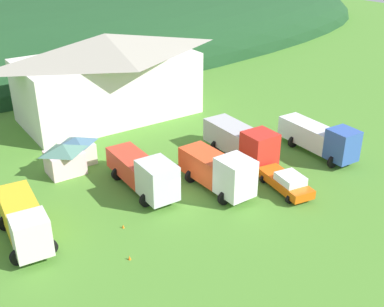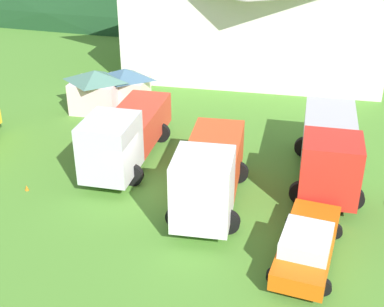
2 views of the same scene
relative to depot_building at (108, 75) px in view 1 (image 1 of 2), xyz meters
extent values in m
plane|color=#4C842D|center=(-3.25, -19.23, -4.70)|extent=(200.00, 200.00, 0.00)
cube|color=white|center=(0.00, 0.00, -1.32)|extent=(18.35, 9.52, 6.75)
pyramid|color=gray|center=(0.00, 0.00, 3.24)|extent=(19.82, 10.28, 2.36)
cube|color=beige|center=(-7.45, -8.89, -3.75)|extent=(2.80, 2.24, 1.89)
pyramid|color=#42667F|center=(-7.45, -8.89, -2.48)|extent=(3.03, 2.41, 0.66)
cube|color=beige|center=(-9.04, -10.08, -3.69)|extent=(2.94, 2.48, 2.01)
pyramid|color=#4C7A6B|center=(-9.04, -10.08, -2.34)|extent=(3.18, 2.68, 0.70)
cube|color=silver|center=(-14.98, -20.19, -2.85)|extent=(2.38, 2.24, 2.60)
cube|color=black|center=(-14.99, -20.29, -2.27)|extent=(1.33, 1.74, 0.83)
cube|color=gold|center=(-14.68, -16.66, -3.12)|extent=(2.63, 5.20, 2.05)
cylinder|color=black|center=(-14.03, -20.27, -4.15)|extent=(1.10, 0.30, 1.10)
cylinder|color=black|center=(-15.93, -20.11, -4.15)|extent=(1.10, 0.30, 1.10)
cylinder|color=black|center=(-13.66, -15.98, -4.15)|extent=(1.10, 0.30, 1.10)
cylinder|color=black|center=(-15.57, -15.82, -4.15)|extent=(1.10, 0.30, 1.10)
cube|color=silver|center=(-4.95, -18.67, -2.75)|extent=(2.38, 3.02, 2.79)
cube|color=black|center=(-4.96, -18.82, -2.14)|extent=(1.29, 2.41, 0.89)
cube|color=red|center=(-4.88, -14.51, -3.28)|extent=(2.42, 5.39, 1.74)
cylinder|color=black|center=(-3.94, -18.69, -4.15)|extent=(1.10, 0.30, 1.10)
cylinder|color=black|center=(-5.97, -18.66, -4.15)|extent=(1.10, 0.30, 1.10)
cylinder|color=black|center=(-3.85, -13.73, -4.15)|extent=(1.10, 0.30, 1.10)
cylinder|color=black|center=(-5.88, -13.69, -4.15)|extent=(1.10, 0.30, 1.10)
cube|color=white|center=(0.09, -21.72, -2.67)|extent=(2.44, 2.63, 2.95)
cube|color=black|center=(0.10, -21.85, -2.02)|extent=(1.33, 2.09, 0.95)
cube|color=#E04C23|center=(-0.02, -18.13, -3.11)|extent=(2.50, 4.70, 2.07)
cylinder|color=black|center=(1.12, -21.69, -4.15)|extent=(1.10, 0.30, 1.10)
cylinder|color=black|center=(-0.93, -21.75, -4.15)|extent=(1.10, 0.30, 1.10)
cylinder|color=black|center=(0.99, -17.40, -4.15)|extent=(1.10, 0.30, 1.10)
cylinder|color=black|center=(-1.07, -17.47, -4.15)|extent=(1.10, 0.30, 1.10)
cube|color=red|center=(5.21, -18.72, -2.75)|extent=(2.58, 2.53, 2.80)
cube|color=black|center=(5.21, -18.84, -2.13)|extent=(1.39, 2.01, 0.89)
cube|color=#B2B2B7|center=(5.28, -14.74, -3.06)|extent=(2.64, 5.52, 2.17)
cylinder|color=black|center=(6.33, -18.74, -4.15)|extent=(1.10, 0.30, 1.10)
cylinder|color=black|center=(4.09, -18.70, -4.15)|extent=(1.10, 0.30, 1.10)
cylinder|color=black|center=(6.42, -13.94, -4.15)|extent=(1.10, 0.30, 1.10)
cylinder|color=black|center=(4.18, -13.90, -4.15)|extent=(1.10, 0.30, 1.10)
cube|color=#3356AD|center=(11.62, -22.30, -2.76)|extent=(2.29, 2.40, 2.77)
cube|color=black|center=(11.62, -22.41, -2.15)|extent=(1.25, 1.90, 0.89)
cube|color=silver|center=(11.78, -18.19, -3.18)|extent=(2.42, 6.00, 1.94)
cylinder|color=black|center=(12.57, -22.33, -4.15)|extent=(1.10, 0.30, 1.10)
cylinder|color=black|center=(10.67, -22.26, -4.15)|extent=(1.10, 0.30, 1.10)
cylinder|color=black|center=(12.76, -17.33, -4.15)|extent=(1.10, 0.30, 1.10)
cylinder|color=black|center=(10.86, -17.26, -4.15)|extent=(1.10, 0.30, 1.10)
cube|color=#E15C0F|center=(4.40, -22.80, -4.01)|extent=(2.67, 5.49, 0.70)
cube|color=silver|center=(4.31, -23.42, -3.35)|extent=(2.05, 2.34, 0.62)
cylinder|color=black|center=(4.96, -24.69, -4.36)|extent=(0.68, 0.24, 0.68)
cylinder|color=black|center=(3.31, -24.44, -4.36)|extent=(0.68, 0.24, 0.68)
cylinder|color=black|center=(5.50, -21.15, -4.36)|extent=(0.68, 0.24, 0.68)
cylinder|color=black|center=(3.85, -20.90, -4.36)|extent=(0.68, 0.24, 0.68)
cone|color=orange|center=(-8.74, -20.24, -4.70)|extent=(0.36, 0.36, 0.54)
cone|color=orange|center=(-10.01, -23.63, -4.70)|extent=(0.36, 0.36, 0.60)
camera|label=1|loc=(-20.53, -46.14, 14.73)|focal=44.71mm
camera|label=2|loc=(3.37, -39.56, 8.24)|focal=48.77mm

